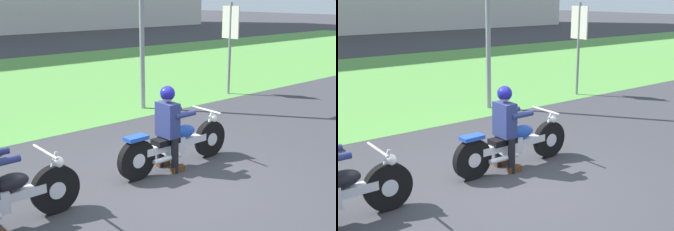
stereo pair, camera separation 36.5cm
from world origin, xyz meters
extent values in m
plane|color=#38383D|center=(0.00, 0.00, 0.00)|extent=(120.00, 120.00, 0.00)
cylinder|color=black|center=(1.33, 0.52, 0.32)|extent=(0.65, 0.12, 0.65)
cylinder|color=silver|center=(1.33, 0.52, 0.32)|extent=(0.23, 0.14, 0.23)
cylinder|color=black|center=(-0.28, 0.51, 0.32)|extent=(0.65, 0.12, 0.65)
cylinder|color=silver|center=(-0.28, 0.51, 0.32)|extent=(0.23, 0.14, 0.23)
cube|color=silver|center=(0.53, 0.51, 0.40)|extent=(1.29, 0.15, 0.12)
cube|color=silver|center=(0.48, 0.51, 0.38)|extent=(0.32, 0.24, 0.28)
ellipsoid|color=#1E47B2|center=(0.71, 0.51, 0.58)|extent=(0.44, 0.24, 0.22)
cube|color=black|center=(0.31, 0.51, 0.50)|extent=(0.44, 0.24, 0.10)
cube|color=#1E47B2|center=(-0.28, 0.51, 0.68)|extent=(0.36, 0.20, 0.06)
cylinder|color=silver|center=(1.28, 0.52, 0.57)|extent=(0.25, 0.05, 0.53)
cylinder|color=silver|center=(1.23, 0.52, 0.86)|extent=(0.04, 0.66, 0.04)
sphere|color=white|center=(1.39, 0.52, 0.68)|extent=(0.16, 0.16, 0.16)
cylinder|color=silver|center=(0.23, 0.37, 0.26)|extent=(0.55, 0.08, 0.08)
cylinder|color=black|center=(0.34, 0.69, 0.29)|extent=(0.12, 0.12, 0.57)
cube|color=#593319|center=(0.40, 0.69, 0.05)|extent=(0.24, 0.10, 0.10)
cylinder|color=black|center=(0.35, 0.33, 0.29)|extent=(0.12, 0.12, 0.57)
cube|color=#593319|center=(0.41, 0.33, 0.05)|extent=(0.24, 0.10, 0.10)
cube|color=navy|center=(0.35, 0.51, 0.85)|extent=(0.22, 0.38, 0.56)
cylinder|color=navy|center=(0.56, 0.68, 0.93)|extent=(0.42, 0.09, 0.09)
cylinder|color=navy|center=(0.57, 0.34, 0.93)|extent=(0.42, 0.09, 0.09)
sphere|color=#D8A884|center=(0.35, 0.51, 1.25)|extent=(0.20, 0.20, 0.20)
sphere|color=navy|center=(0.35, 0.51, 1.28)|extent=(0.24, 0.24, 0.24)
cylinder|color=black|center=(-1.72, 0.33, 0.33)|extent=(0.66, 0.12, 0.66)
cylinder|color=silver|center=(-1.72, 0.33, 0.33)|extent=(0.23, 0.14, 0.23)
ellipsoid|color=black|center=(-2.29, 0.32, 0.59)|extent=(0.44, 0.24, 0.22)
cylinder|color=silver|center=(-1.77, 0.33, 0.58)|extent=(0.25, 0.05, 0.53)
cylinder|color=silver|center=(-1.82, 0.33, 0.87)|extent=(0.04, 0.66, 0.04)
sphere|color=white|center=(-1.66, 0.33, 0.69)|extent=(0.16, 0.16, 0.16)
cylinder|color=gray|center=(2.51, 4.05, 2.55)|extent=(0.12, 0.12, 5.11)
cylinder|color=gray|center=(5.45, 3.82, 1.30)|extent=(0.08, 0.08, 2.60)
cube|color=silver|center=(5.45, 3.82, 2.05)|extent=(0.04, 0.60, 0.90)
camera|label=1|loc=(-3.99, -4.64, 2.77)|focal=46.87mm
camera|label=2|loc=(-3.71, -4.87, 2.77)|focal=46.87mm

